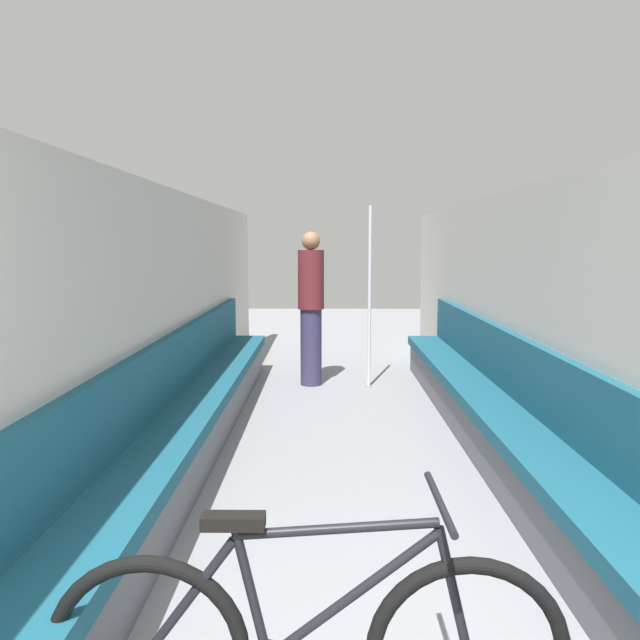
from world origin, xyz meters
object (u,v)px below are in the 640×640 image
grab_pole_near (369,300)px  passenger_standing (311,306)px  bench_seat_row_left (187,422)px  bench_seat_row_right (502,423)px

grab_pole_near → passenger_standing: grab_pole_near is taller
bench_seat_row_left → bench_seat_row_right: bearing=0.0°
grab_pole_near → passenger_standing: size_ratio=1.16×
bench_seat_row_right → grab_pole_near: 2.71m
bench_seat_row_right → passenger_standing: 3.05m
bench_seat_row_left → bench_seat_row_right: same height
grab_pole_near → passenger_standing: 0.68m
passenger_standing → grab_pole_near: bearing=-176.7°
bench_seat_row_left → bench_seat_row_right: size_ratio=1.00×
grab_pole_near → bench_seat_row_left: bearing=-121.9°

